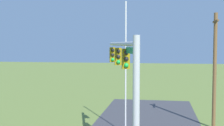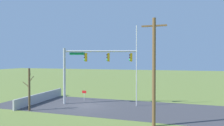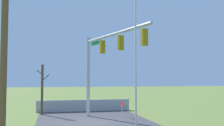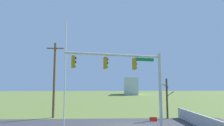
{
  "view_description": "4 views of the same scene",
  "coord_description": "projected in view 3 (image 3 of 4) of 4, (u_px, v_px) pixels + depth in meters",
  "views": [
    {
      "loc": [
        14.45,
        1.02,
        6.07
      ],
      "look_at": [
        -1.73,
        -1.61,
        5.02
      ],
      "focal_mm": 48.51,
      "sensor_mm": 36.0,
      "label": 1
    },
    {
      "loc": [
        -9.14,
        19.99,
        5.06
      ],
      "look_at": [
        -2.45,
        -1.96,
        4.7
      ],
      "focal_mm": 31.5,
      "sensor_mm": 36.0,
      "label": 2
    },
    {
      "loc": [
        -18.41,
        3.02,
        3.02
      ],
      "look_at": [
        -1.19,
        -1.02,
        4.1
      ],
      "focal_mm": 41.68,
      "sensor_mm": 36.0,
      "label": 3
    },
    {
      "loc": [
        -2.33,
        -16.86,
        3.7
      ],
      "look_at": [
        -1.66,
        -0.79,
        5.42
      ],
      "focal_mm": 30.86,
      "sensor_mm": 36.0,
      "label": 4
    }
  ],
  "objects": [
    {
      "name": "retaining_fence",
      "position": [
        84.0,
        106.0,
        24.16
      ],
      "size": [
        0.2,
        8.65,
        1.07
      ],
      "primitive_type": "cube",
      "color": "#A8A8AD",
      "rests_on": "ground_plane"
    },
    {
      "name": "signal_mast",
      "position": [
        103.0,
        56.0,
        18.96
      ],
      "size": [
        8.17,
        2.56,
        6.41
      ],
      "color": "#B2B5BA",
      "rests_on": "ground_plane"
    },
    {
      "name": "ground_plane",
      "position": [
        94.0,
        121.0,
        18.4
      ],
      "size": [
        160.0,
        160.0,
        0.0
      ],
      "primitive_type": "plane",
      "color": "olive"
    },
    {
      "name": "utility_pole",
      "position": [
        4.0,
        46.0,
        9.94
      ],
      "size": [
        1.9,
        0.26,
        8.25
      ],
      "color": "brown",
      "rests_on": "ground_plane"
    },
    {
      "name": "flagpole",
      "position": [
        136.0,
        52.0,
        13.66
      ],
      "size": [
        0.1,
        0.1,
        8.85
      ],
      "primitive_type": "cylinder",
      "color": "silver",
      "rests_on": "ground_plane"
    },
    {
      "name": "sidewalk_corner",
      "position": [
        86.0,
        115.0,
        21.93
      ],
      "size": [
        6.0,
        6.0,
        0.01
      ],
      "primitive_type": "cube",
      "color": "#B7B5AD",
      "rests_on": "ground_plane"
    },
    {
      "name": "open_sign",
      "position": [
        122.0,
        106.0,
        20.3
      ],
      "size": [
        0.56,
        0.04,
        1.22
      ],
      "color": "silver",
      "rests_on": "ground_plane"
    },
    {
      "name": "bare_tree",
      "position": [
        42.0,
        89.0,
        21.99
      ],
      "size": [
        1.27,
        1.02,
        4.23
      ],
      "color": "brown",
      "rests_on": "ground_plane"
    }
  ]
}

